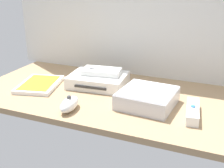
% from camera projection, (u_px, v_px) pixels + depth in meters
% --- Properties ---
extents(ground_plane, '(1.00, 0.48, 0.02)m').
position_uv_depth(ground_plane, '(112.00, 97.00, 1.05)').
color(ground_plane, '#9E7F5B').
rests_on(ground_plane, ground).
extents(game_console, '(0.22, 0.18, 0.04)m').
position_uv_depth(game_console, '(98.00, 80.00, 1.13)').
color(game_console, white).
rests_on(game_console, ground_plane).
extents(mini_computer, '(0.18, 0.18, 0.05)m').
position_uv_depth(mini_computer, '(147.00, 98.00, 0.96)').
color(mini_computer, silver).
rests_on(mini_computer, ground_plane).
extents(game_case, '(0.18, 0.22, 0.02)m').
position_uv_depth(game_case, '(39.00, 84.00, 1.12)').
color(game_case, white).
rests_on(game_case, ground_plane).
extents(remote_wand, '(0.06, 0.15, 0.03)m').
position_uv_depth(remote_wand, '(193.00, 111.00, 0.89)').
color(remote_wand, white).
rests_on(remote_wand, ground_plane).
extents(remote_nunchuk, '(0.05, 0.10, 0.05)m').
position_uv_depth(remote_nunchuk, '(69.00, 104.00, 0.92)').
color(remote_nunchuk, white).
rests_on(remote_nunchuk, ground_plane).
extents(remote_classic_pad, '(0.16, 0.10, 0.02)m').
position_uv_depth(remote_classic_pad, '(102.00, 71.00, 1.12)').
color(remote_classic_pad, white).
rests_on(remote_classic_pad, game_console).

